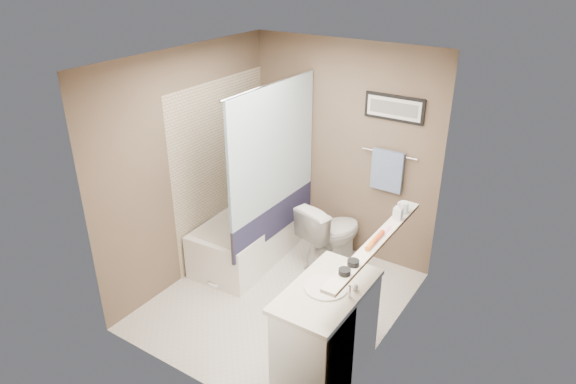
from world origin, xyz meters
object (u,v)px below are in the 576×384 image
Objects in this scene: bathtub at (251,235)px; candle_bowl_far at (353,263)px; glass_jar at (404,207)px; toilet at (331,233)px; vanity at (326,334)px; hair_brush_back at (377,237)px; hair_brush_front at (372,243)px; soap_bottle at (398,210)px; candle_bowl_near at (345,272)px.

bathtub is 2.28m from candle_bowl_far.
glass_jar is (0.00, 0.98, 0.03)m from candle_bowl_far.
toilet is 0.85× the size of vanity.
glass_jar is at bearing 90.00° from hair_brush_back.
bathtub is at bearing 148.30° from candle_bowl_far.
hair_brush_front is at bearing 63.70° from vanity.
hair_brush_front reaches higher than candle_bowl_far.
toilet is 8.47× the size of candle_bowl_far.
hair_brush_back is at bearing 149.28° from toilet.
candle_bowl_far is 0.57× the size of soap_bottle.
toilet is at bearing 132.83° from hair_brush_back.
bathtub is 6.82× the size of hair_brush_back.
hair_brush_front is at bearing -90.00° from hair_brush_back.
hair_brush_back is at bearing -90.00° from soap_bottle.
glass_jar is 0.14m from soap_bottle.
hair_brush_front reaches higher than vanity.
soap_bottle reaches higher than candle_bowl_far.
bathtub is 2.04m from soap_bottle.
soap_bottle is at bearing 79.05° from vanity.
soap_bottle is (0.19, 0.87, 0.79)m from vanity.
bathtub is 0.92m from toilet.
glass_jar is (1.79, -0.12, 0.92)m from bathtub.
hair_brush_back is at bearing 90.00° from hair_brush_front.
vanity is 1.19m from soap_bottle.
toilet is at bearing 130.36° from hair_brush_front.
glass_jar is 0.63× the size of soap_bottle.
soap_bottle is at bearing 90.00° from hair_brush_front.
hair_brush_back is (0.00, 0.56, 0.00)m from candle_bowl_near.
candle_bowl_near is 0.41× the size of hair_brush_front.
hair_brush_back is (0.19, 0.45, 0.74)m from vanity.
hair_brush_front is (0.94, -1.11, 0.76)m from toilet.
hair_brush_front and hair_brush_back have the same top height.
vanity is at bearing -112.36° from hair_brush_back.
hair_brush_front reaches higher than candle_bowl_near.
vanity reaches higher than bathtub.
bathtub is at bearing 171.81° from soap_bottle.
glass_jar is at bearing -7.22° from bathtub.
vanity is 1.28m from glass_jar.
soap_bottle reaches higher than glass_jar.
hair_brush_front is (1.79, -0.77, 0.89)m from bathtub.
hair_brush_front is at bearing 90.00° from candle_bowl_near.
soap_bottle is (1.79, -0.26, 0.94)m from bathtub.
candle_bowl_near is 1.00× the size of candle_bowl_far.
candle_bowl_near is at bearing -38.16° from bathtub.
toilet is 1.98m from candle_bowl_near.
candle_bowl_far is (0.19, 0.02, 0.73)m from vanity.
hair_brush_back is at bearing 68.69° from vanity.
hair_brush_front is 0.09m from hair_brush_back.
bathtub is 9.45× the size of soap_bottle.
bathtub is 1.97× the size of toilet.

